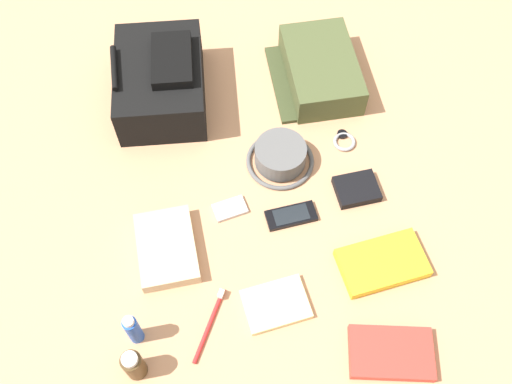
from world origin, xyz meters
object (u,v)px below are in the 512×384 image
object	(u,v)px
notepad	(274,304)
folded_towel	(167,248)
backpack	(161,81)
wristwatch	(344,141)
deodorant_spray	(133,329)
cologne_bottle	(134,365)
media_player	(230,209)
paperback_novel	(391,353)
toothbrush	(211,321)
toiletry_pouch	(319,70)
cell_phone	(291,216)
wallet	(357,189)
travel_guidebook	(382,263)
bucket_hat	(280,156)

from	to	relation	value
notepad	folded_towel	world-z (taller)	folded_towel
backpack	wristwatch	distance (m)	0.54
deodorant_spray	folded_towel	xyz separation A→B (m)	(0.20, -0.09, -0.04)
cologne_bottle	media_player	distance (m)	0.46
folded_towel	paperback_novel	bearing A→B (deg)	-125.30
media_player	toothbrush	size ratio (longest dim) A/B	0.55
toothbrush	notepad	size ratio (longest dim) A/B	1.11
backpack	toiletry_pouch	size ratio (longest dim) A/B	1.16
backpack	cell_phone	bearing A→B (deg)	-146.93
backpack	cell_phone	size ratio (longest dim) A/B	2.62
wallet	toiletry_pouch	bearing A→B (deg)	-1.22
backpack	folded_towel	size ratio (longest dim) A/B	1.74
wristwatch	notepad	distance (m)	0.51
wristwatch	toothbrush	xyz separation A→B (m)	(-0.45, 0.43, 0.00)
travel_guidebook	notepad	xyz separation A→B (m)	(-0.06, 0.28, -0.00)
media_player	folded_towel	distance (m)	0.19
notepad	backpack	bearing A→B (deg)	9.46
media_player	paperback_novel	bearing A→B (deg)	-144.39
bucket_hat	travel_guidebook	bearing A→B (deg)	-150.38
media_player	cell_phone	bearing A→B (deg)	-107.08
cologne_bottle	cell_phone	world-z (taller)	cologne_bottle
folded_towel	backpack	bearing A→B (deg)	-3.92
cologne_bottle	deodorant_spray	distance (m)	0.08
cologne_bottle	notepad	size ratio (longest dim) A/B	0.70
paperback_novel	folded_towel	world-z (taller)	folded_towel
travel_guidebook	media_player	xyz separation A→B (m)	(0.21, 0.34, -0.01)
paperback_novel	travel_guidebook	bearing A→B (deg)	-10.12
deodorant_spray	toothbrush	bearing A→B (deg)	-87.48
cologne_bottle	folded_towel	bearing A→B (deg)	-18.08
bucket_hat	cell_phone	xyz separation A→B (m)	(-0.17, 0.00, -0.02)
toothbrush	wallet	xyz separation A→B (m)	(0.29, -0.42, 0.01)
travel_guidebook	media_player	bearing A→B (deg)	58.30
toiletry_pouch	wallet	size ratio (longest dim) A/B	2.72
cell_phone	folded_towel	size ratio (longest dim) A/B	0.66
cologne_bottle	deodorant_spray	bearing A→B (deg)	-3.32
toiletry_pouch	wallet	bearing A→B (deg)	-177.29
bucket_hat	cologne_bottle	distance (m)	0.65
backpack	toiletry_pouch	bearing A→B (deg)	-91.14
toiletry_pouch	travel_guidebook	size ratio (longest dim) A/B	1.35
toiletry_pouch	cologne_bottle	bearing A→B (deg)	142.67
folded_towel	travel_guidebook	bearing A→B (deg)	-103.37
toiletry_pouch	paperback_novel	xyz separation A→B (m)	(-0.81, 0.01, -0.03)
media_player	deodorant_spray	bearing A→B (deg)	138.91
deodorant_spray	wallet	distance (m)	0.66
paperback_novel	notepad	distance (m)	0.29
toothbrush	notepad	xyz separation A→B (m)	(0.02, -0.15, 0.00)
cell_phone	toothbrush	xyz separation A→B (m)	(-0.24, 0.24, -0.00)
cell_phone	backpack	bearing A→B (deg)	33.07
backpack	wristwatch	world-z (taller)	backpack
backpack	travel_guidebook	size ratio (longest dim) A/B	1.57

